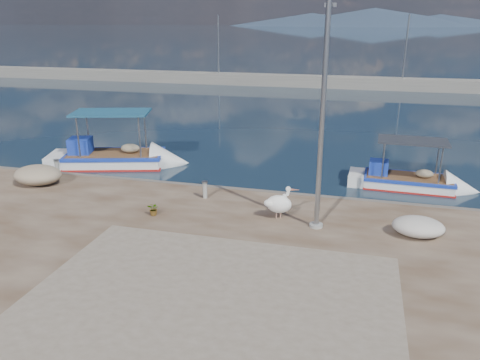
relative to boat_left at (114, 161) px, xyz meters
name	(u,v)px	position (x,y,z in m)	size (l,w,h in m)	color
ground	(209,259)	(7.68, -8.09, -0.25)	(1400.00, 1400.00, 0.00)	#162635
quay_patch	(208,304)	(8.68, -11.09, 0.26)	(9.00, 7.00, 0.01)	gray
breakwater	(324,82)	(7.67, 31.91, 0.36)	(120.00, 2.20, 7.50)	gray
mountains	(370,18)	(12.07, 641.91, 9.26)	(370.00, 280.00, 22.00)	#28384C
boat_left	(114,161)	(0.00, 0.00, 0.00)	(6.95, 3.94, 3.18)	white
boat_right	(407,183)	(14.00, 0.30, -0.05)	(5.22, 1.87, 2.48)	white
pelican	(279,203)	(9.40, -5.59, 0.79)	(1.19, 0.83, 1.14)	tan
lamp_post	(322,128)	(10.70, -5.95, 3.55)	(0.44, 0.96, 7.00)	gray
bollard_near	(205,189)	(6.33, -4.41, 0.62)	(0.22, 0.22, 0.68)	gray
bollard_far	(57,167)	(-0.74, -3.49, 0.65)	(0.24, 0.24, 0.73)	gray
potted_plant	(154,209)	(5.15, -6.43, 0.48)	(0.41, 0.36, 0.46)	#33722D
net_pile_b	(38,175)	(-0.86, -4.61, 0.64)	(2.00, 1.55, 0.78)	#BFA88E
net_pile_d	(418,227)	(13.85, -5.83, 0.55)	(1.60, 1.20, 0.60)	silver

